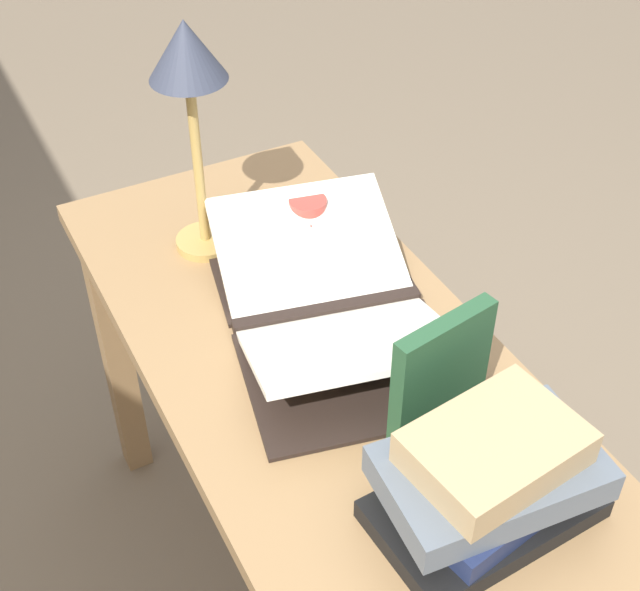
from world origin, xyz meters
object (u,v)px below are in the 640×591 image
at_px(book_stack_tall, 489,480).
at_px(book_standing_upright, 440,379).
at_px(reading_lamp, 189,77).
at_px(coffee_mug, 308,222).
at_px(open_book, 328,301).

bearing_deg(book_stack_tall, book_standing_upright, -9.53).
bearing_deg(book_standing_upright, book_stack_tall, 160.30).
xyz_separation_m(reading_lamp, coffee_mug, (-0.08, -0.17, -0.30)).
distance_m(open_book, coffee_mug, 0.21).
bearing_deg(book_stack_tall, reading_lamp, 7.84).
height_order(open_book, book_stack_tall, book_stack_tall).
height_order(open_book, coffee_mug, open_book).
height_order(open_book, reading_lamp, reading_lamp).
xyz_separation_m(open_book, book_stack_tall, (-0.46, 0.01, 0.05)).
bearing_deg(coffee_mug, book_standing_upright, 174.84).
relative_size(book_standing_upright, coffee_mug, 2.20).
bearing_deg(coffee_mug, book_stack_tall, 173.78).
height_order(book_stack_tall, book_standing_upright, book_standing_upright).
xyz_separation_m(open_book, coffee_mug, (0.20, -0.07, 0.02)).
distance_m(book_stack_tall, book_standing_upright, 0.16).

